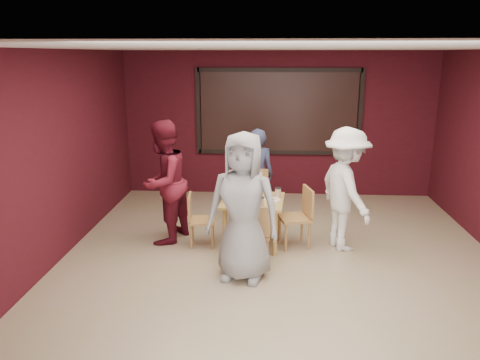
# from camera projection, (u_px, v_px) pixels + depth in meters

# --- Properties ---
(floor) EXTENTS (7.00, 7.00, 0.00)m
(floor) POSITION_uv_depth(u_px,v_px,m) (280.00, 270.00, 6.11)
(floor) COLOR tan
(floor) RESTS_ON ground
(window_blinds) EXTENTS (3.00, 0.02, 1.50)m
(window_blinds) POSITION_uv_depth(u_px,v_px,m) (278.00, 112.00, 9.00)
(window_blinds) COLOR black
(dining_table) EXTENTS (0.94, 0.94, 0.85)m
(dining_table) POSITION_uv_depth(u_px,v_px,m) (253.00, 205.00, 6.78)
(dining_table) COLOR tan
(dining_table) RESTS_ON floor
(chair_front) EXTENTS (0.42, 0.42, 0.85)m
(chair_front) POSITION_uv_depth(u_px,v_px,m) (255.00, 231.00, 6.15)
(chair_front) COLOR #A97A41
(chair_front) RESTS_ON floor
(chair_back) EXTENTS (0.47, 0.47, 0.92)m
(chair_back) POSITION_uv_depth(u_px,v_px,m) (254.00, 195.00, 7.60)
(chair_back) COLOR #A97A41
(chair_back) RESTS_ON floor
(chair_left) EXTENTS (0.41, 0.41, 0.78)m
(chair_left) POSITION_uv_depth(u_px,v_px,m) (197.00, 217.00, 6.80)
(chair_left) COLOR #A97A41
(chair_left) RESTS_ON floor
(chair_right) EXTENTS (0.52, 0.52, 0.88)m
(chair_right) POSITION_uv_depth(u_px,v_px,m) (300.00, 214.00, 6.76)
(chair_right) COLOR #A97A41
(chair_right) RESTS_ON floor
(diner_front) EXTENTS (1.01, 0.77, 1.86)m
(diner_front) POSITION_uv_depth(u_px,v_px,m) (243.00, 207.00, 5.69)
(diner_front) COLOR gray
(diner_front) RESTS_ON floor
(diner_back) EXTENTS (0.61, 0.43, 1.57)m
(diner_back) POSITION_uv_depth(u_px,v_px,m) (257.00, 175.00, 7.76)
(diner_back) COLOR #33385A
(diner_back) RESTS_ON floor
(diner_left) EXTENTS (0.94, 1.06, 1.83)m
(diner_left) POSITION_uv_depth(u_px,v_px,m) (164.00, 182.00, 6.86)
(diner_left) COLOR maroon
(diner_left) RESTS_ON floor
(diner_right) EXTENTS (1.01, 1.30, 1.76)m
(diner_right) POSITION_uv_depth(u_px,v_px,m) (346.00, 190.00, 6.60)
(diner_right) COLOR white
(diner_right) RESTS_ON floor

